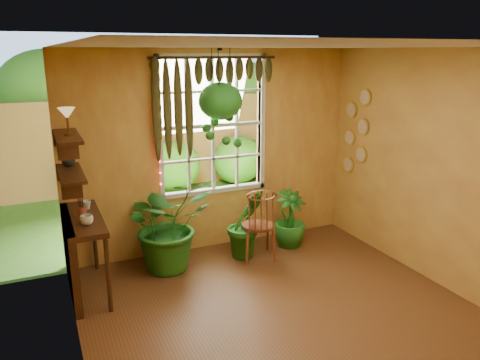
% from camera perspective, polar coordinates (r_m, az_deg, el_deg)
% --- Properties ---
extents(floor, '(4.50, 4.50, 0.00)m').
position_cam_1_polar(floor, '(4.93, 6.83, -17.33)').
color(floor, brown).
rests_on(floor, ground).
extents(ceiling, '(4.50, 4.50, 0.00)m').
position_cam_1_polar(ceiling, '(4.15, 8.06, 15.87)').
color(ceiling, silver).
rests_on(ceiling, wall_back).
extents(wall_back, '(4.00, 0.00, 4.00)m').
position_cam_1_polar(wall_back, '(6.31, -3.22, 3.46)').
color(wall_back, gold).
rests_on(wall_back, floor).
extents(wall_left, '(0.00, 4.50, 4.50)m').
position_cam_1_polar(wall_left, '(3.77, -19.78, -5.83)').
color(wall_left, gold).
rests_on(wall_left, floor).
extents(wall_right, '(0.00, 4.50, 4.50)m').
position_cam_1_polar(wall_right, '(5.62, 25.12, 0.50)').
color(wall_right, gold).
rests_on(wall_right, floor).
extents(window, '(1.52, 0.10, 1.86)m').
position_cam_1_polar(window, '(6.28, -3.37, 6.64)').
color(window, silver).
rests_on(window, wall_back).
extents(valance_vine, '(1.70, 0.12, 1.10)m').
position_cam_1_polar(valance_vine, '(6.07, -3.81, 11.81)').
color(valance_vine, '#3B1E10').
rests_on(valance_vine, window).
extents(string_lights, '(0.03, 0.03, 1.54)m').
position_cam_1_polar(string_lights, '(5.96, -9.95, 6.45)').
color(string_lights, '#FF2633').
rests_on(string_lights, window).
extents(wall_plates, '(0.04, 0.32, 1.10)m').
position_cam_1_polar(wall_plates, '(6.84, 13.96, 5.67)').
color(wall_plates, '#EEE6C2').
rests_on(wall_plates, wall_right).
extents(counter_ledge, '(0.40, 1.20, 0.90)m').
position_cam_1_polar(counter_ledge, '(5.55, -19.49, -7.79)').
color(counter_ledge, '#3B1E10').
rests_on(counter_ledge, floor).
extents(shelf_lower, '(0.25, 0.90, 0.04)m').
position_cam_1_polar(shelf_lower, '(5.29, -19.94, 0.74)').
color(shelf_lower, '#3B1E10').
rests_on(shelf_lower, wall_left).
extents(shelf_upper, '(0.25, 0.90, 0.04)m').
position_cam_1_polar(shelf_upper, '(5.21, -20.34, 5.00)').
color(shelf_upper, '#3B1E10').
rests_on(shelf_upper, wall_left).
extents(backyard, '(14.00, 10.00, 12.00)m').
position_cam_1_polar(backyard, '(10.77, -10.87, 7.84)').
color(backyard, '#29601B').
rests_on(backyard, ground).
extents(windsor_chair, '(0.51, 0.53, 1.13)m').
position_cam_1_polar(windsor_chair, '(6.19, 2.26, -6.69)').
color(windsor_chair, brown).
rests_on(windsor_chair, floor).
extents(potted_plant_left, '(1.23, 1.11, 1.19)m').
position_cam_1_polar(potted_plant_left, '(5.88, -8.71, -5.26)').
color(potted_plant_left, '#155217').
rests_on(potted_plant_left, floor).
extents(potted_plant_mid, '(0.55, 0.46, 0.94)m').
position_cam_1_polar(potted_plant_mid, '(6.18, 0.78, -5.27)').
color(potted_plant_mid, '#155217').
rests_on(potted_plant_mid, floor).
extents(potted_plant_right, '(0.53, 0.53, 0.80)m').
position_cam_1_polar(potted_plant_right, '(6.58, 6.09, -4.70)').
color(potted_plant_right, '#155217').
rests_on(potted_plant_right, floor).
extents(hanging_basket, '(0.55, 0.55, 1.26)m').
position_cam_1_polar(hanging_basket, '(5.97, -2.40, 8.88)').
color(hanging_basket, black).
rests_on(hanging_basket, ceiling).
extents(cup_a, '(0.16, 0.16, 0.11)m').
position_cam_1_polar(cup_a, '(5.16, -18.19, -4.66)').
color(cup_a, silver).
rests_on(cup_a, counter_ledge).
extents(cup_b, '(0.13, 0.13, 0.10)m').
position_cam_1_polar(cup_b, '(5.68, -18.18, -2.89)').
color(cup_b, beige).
rests_on(cup_b, counter_ledge).
extents(brush_jar, '(0.10, 0.10, 0.36)m').
position_cam_1_polar(brush_jar, '(5.36, -18.76, -2.98)').
color(brush_jar, brown).
rests_on(brush_jar, counter_ledge).
extents(shelf_vase, '(0.19, 0.19, 0.15)m').
position_cam_1_polar(shelf_vase, '(5.56, -20.22, 2.36)').
color(shelf_vase, '#B2AD99').
rests_on(shelf_vase, shelf_lower).
extents(tiffany_lamp, '(0.17, 0.17, 0.29)m').
position_cam_1_polar(tiffany_lamp, '(5.12, -20.36, 7.44)').
color(tiffany_lamp, brown).
rests_on(tiffany_lamp, shelf_upper).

